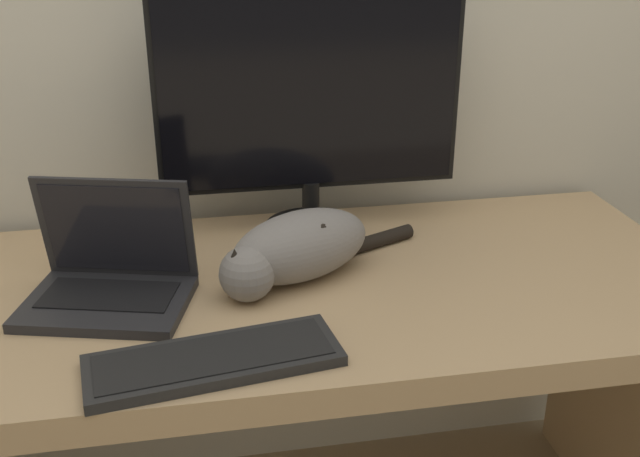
{
  "coord_description": "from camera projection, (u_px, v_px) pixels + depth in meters",
  "views": [
    {
      "loc": [
        -0.17,
        -0.97,
        1.49
      ],
      "look_at": [
        0.07,
        0.34,
        0.91
      ],
      "focal_mm": 42.0,
      "sensor_mm": 36.0,
      "label": 1
    }
  ],
  "objects": [
    {
      "name": "desk",
      "position": [
        287.0,
        345.0,
        1.59
      ],
      "size": [
        1.76,
        0.75,
        0.77
      ],
      "color": "tan",
      "rests_on": "ground_plane"
    },
    {
      "name": "monitor",
      "position": [
        310.0,
        108.0,
        1.64
      ],
      "size": [
        0.68,
        0.21,
        0.55
      ],
      "color": "black",
      "rests_on": "desk"
    },
    {
      "name": "laptop",
      "position": [
        110.0,
        279.0,
        1.44
      ],
      "size": [
        0.35,
        0.29,
        0.24
      ],
      "rotation": [
        0.0,
        0.0,
        -0.26
      ],
      "color": "#232326",
      "rests_on": "desk"
    },
    {
      "name": "external_keyboard",
      "position": [
        214.0,
        360.0,
        1.25
      ],
      "size": [
        0.44,
        0.21,
        0.02
      ],
      "rotation": [
        0.0,
        0.0,
        0.15
      ],
      "color": "black",
      "rests_on": "desk"
    },
    {
      "name": "cat",
      "position": [
        296.0,
        248.0,
        1.51
      ],
      "size": [
        0.46,
        0.3,
        0.14
      ],
      "rotation": [
        0.0,
        0.0,
        0.42
      ],
      "color": "gray",
      "rests_on": "desk"
    }
  ]
}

